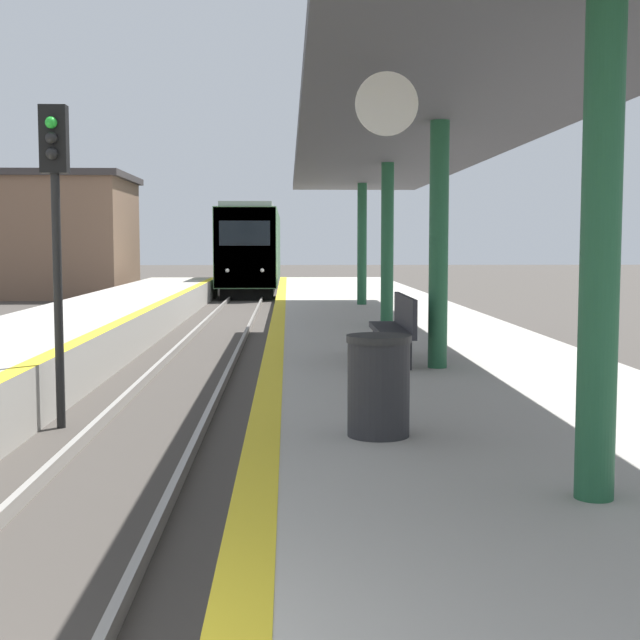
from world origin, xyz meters
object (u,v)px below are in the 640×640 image
object	(u,v)px
train	(253,249)
signal_mid	(55,204)
bench	(396,326)
trash_bin	(379,385)

from	to	relation	value
train	signal_mid	distance (m)	35.45
bench	signal_mid	bearing A→B (deg)	-179.96
signal_mid	bench	xyz separation A→B (m)	(4.62, 0.00, -1.67)
trash_bin	train	bearing A→B (deg)	93.76
signal_mid	trash_bin	distance (m)	6.35
signal_mid	bench	size ratio (longest dim) A/B	2.21
trash_bin	bench	distance (m)	4.77
trash_bin	bench	size ratio (longest dim) A/B	0.44
train	bench	world-z (taller)	train
train	trash_bin	size ratio (longest dim) A/B	21.17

